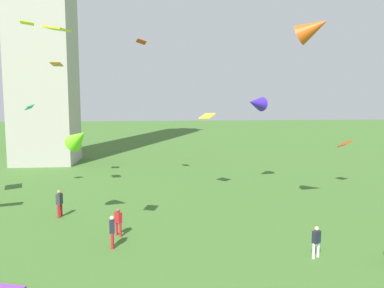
{
  "coord_description": "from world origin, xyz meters",
  "views": [
    {
      "loc": [
        -1.42,
        -6.73,
        7.87
      ],
      "look_at": [
        0.88,
        20.4,
        4.59
      ],
      "focal_mm": 37.78,
      "sensor_mm": 36.0,
      "label": 1
    }
  ],
  "objects_px": {
    "kite_flying_2": "(27,23)",
    "kite_flying_4": "(256,103)",
    "person_3": "(59,202)",
    "person_4": "(118,220)",
    "kite_flying_10": "(57,29)",
    "kite_flying_5": "(56,64)",
    "kite_flying_7": "(30,107)",
    "kite_flying_11": "(78,138)",
    "kite_flying_6": "(141,42)",
    "kite_flying_0": "(313,28)",
    "kite_flying_3": "(345,144)",
    "person_1": "(316,240)",
    "kite_flying_8": "(207,116)",
    "person_0": "(112,230)"
  },
  "relations": [
    {
      "from": "kite_flying_4",
      "to": "kite_flying_11",
      "type": "height_order",
      "value": "kite_flying_4"
    },
    {
      "from": "kite_flying_6",
      "to": "person_0",
      "type": "bearing_deg",
      "value": -15.04
    },
    {
      "from": "person_3",
      "to": "kite_flying_4",
      "type": "distance_m",
      "value": 17.53
    },
    {
      "from": "kite_flying_0",
      "to": "kite_flying_3",
      "type": "bearing_deg",
      "value": 1.99
    },
    {
      "from": "person_3",
      "to": "kite_flying_5",
      "type": "relative_size",
      "value": 1.42
    },
    {
      "from": "person_1",
      "to": "kite_flying_3",
      "type": "xyz_separation_m",
      "value": [
        8.49,
        15.08,
        2.83
      ]
    },
    {
      "from": "kite_flying_7",
      "to": "kite_flying_8",
      "type": "xyz_separation_m",
      "value": [
        14.08,
        -1.5,
        -0.7
      ]
    },
    {
      "from": "kite_flying_10",
      "to": "kite_flying_11",
      "type": "height_order",
      "value": "kite_flying_10"
    },
    {
      "from": "kite_flying_5",
      "to": "kite_flying_11",
      "type": "relative_size",
      "value": 0.59
    },
    {
      "from": "kite_flying_5",
      "to": "kite_flying_10",
      "type": "relative_size",
      "value": 0.9
    },
    {
      "from": "person_0",
      "to": "kite_flying_6",
      "type": "xyz_separation_m",
      "value": [
        1.11,
        14.23,
        11.39
      ]
    },
    {
      "from": "kite_flying_3",
      "to": "person_1",
      "type": "bearing_deg",
      "value": -42.0
    },
    {
      "from": "kite_flying_0",
      "to": "kite_flying_6",
      "type": "xyz_separation_m",
      "value": [
        -10.23,
        11.69,
        0.65
      ]
    },
    {
      "from": "person_0",
      "to": "kite_flying_2",
      "type": "xyz_separation_m",
      "value": [
        -6.28,
        8.22,
        11.75
      ]
    },
    {
      "from": "kite_flying_5",
      "to": "kite_flying_7",
      "type": "bearing_deg",
      "value": -34.87
    },
    {
      "from": "person_3",
      "to": "kite_flying_0",
      "type": "height_order",
      "value": "kite_flying_0"
    },
    {
      "from": "person_4",
      "to": "kite_flying_10",
      "type": "height_order",
      "value": "kite_flying_10"
    },
    {
      "from": "kite_flying_2",
      "to": "kite_flying_4",
      "type": "relative_size",
      "value": 0.64
    },
    {
      "from": "kite_flying_7",
      "to": "kite_flying_10",
      "type": "xyz_separation_m",
      "value": [
        5.77,
        -14.51,
        3.86
      ]
    },
    {
      "from": "kite_flying_0",
      "to": "kite_flying_3",
      "type": "height_order",
      "value": "kite_flying_0"
    },
    {
      "from": "kite_flying_8",
      "to": "kite_flying_10",
      "type": "height_order",
      "value": "kite_flying_10"
    },
    {
      "from": "kite_flying_4",
      "to": "kite_flying_11",
      "type": "relative_size",
      "value": 1.04
    },
    {
      "from": "kite_flying_4",
      "to": "kite_flying_10",
      "type": "height_order",
      "value": "kite_flying_10"
    },
    {
      "from": "person_3",
      "to": "kite_flying_0",
      "type": "bearing_deg",
      "value": -88.37
    },
    {
      "from": "person_4",
      "to": "kite_flying_7",
      "type": "relative_size",
      "value": 1.49
    },
    {
      "from": "kite_flying_7",
      "to": "kite_flying_5",
      "type": "bearing_deg",
      "value": 106.66
    },
    {
      "from": "kite_flying_3",
      "to": "person_4",
      "type": "bearing_deg",
      "value": -71.45
    },
    {
      "from": "kite_flying_5",
      "to": "kite_flying_2",
      "type": "bearing_deg",
      "value": 0.28
    },
    {
      "from": "kite_flying_2",
      "to": "kite_flying_6",
      "type": "bearing_deg",
      "value": 114.48
    },
    {
      "from": "kite_flying_6",
      "to": "kite_flying_8",
      "type": "relative_size",
      "value": 0.81
    },
    {
      "from": "person_4",
      "to": "kite_flying_11",
      "type": "bearing_deg",
      "value": 2.22
    },
    {
      "from": "kite_flying_2",
      "to": "kite_flying_10",
      "type": "relative_size",
      "value": 1.02
    },
    {
      "from": "kite_flying_5",
      "to": "kite_flying_11",
      "type": "height_order",
      "value": "kite_flying_5"
    },
    {
      "from": "person_0",
      "to": "person_4",
      "type": "relative_size",
      "value": 1.07
    },
    {
      "from": "person_3",
      "to": "kite_flying_3",
      "type": "relative_size",
      "value": 1.28
    },
    {
      "from": "person_4",
      "to": "kite_flying_2",
      "type": "distance_m",
      "value": 14.91
    },
    {
      "from": "person_4",
      "to": "kite_flying_10",
      "type": "distance_m",
      "value": 10.73
    },
    {
      "from": "kite_flying_0",
      "to": "person_1",
      "type": "bearing_deg",
      "value": -158.71
    },
    {
      "from": "kite_flying_5",
      "to": "kite_flying_8",
      "type": "xyz_separation_m",
      "value": [
        12.4,
        -3.76,
        -4.28
      ]
    },
    {
      "from": "person_1",
      "to": "kite_flying_7",
      "type": "distance_m",
      "value": 24.03
    },
    {
      "from": "person_0",
      "to": "kite_flying_10",
      "type": "relative_size",
      "value": 1.22
    },
    {
      "from": "kite_flying_0",
      "to": "kite_flying_3",
      "type": "xyz_separation_m",
      "value": [
        7.18,
        10.36,
        -7.99
      ]
    },
    {
      "from": "kite_flying_8",
      "to": "kite_flying_10",
      "type": "bearing_deg",
      "value": 112.64
    },
    {
      "from": "kite_flying_8",
      "to": "kite_flying_11",
      "type": "xyz_separation_m",
      "value": [
        -8.72,
        -6.85,
        -0.94
      ]
    },
    {
      "from": "kite_flying_10",
      "to": "kite_flying_6",
      "type": "bearing_deg",
      "value": -178.81
    },
    {
      "from": "person_0",
      "to": "person_3",
      "type": "height_order",
      "value": "person_3"
    },
    {
      "from": "kite_flying_0",
      "to": "kite_flying_2",
      "type": "height_order",
      "value": "kite_flying_2"
    },
    {
      "from": "kite_flying_6",
      "to": "kite_flying_11",
      "type": "height_order",
      "value": "kite_flying_6"
    },
    {
      "from": "kite_flying_2",
      "to": "person_3",
      "type": "bearing_deg",
      "value": 27.4
    },
    {
      "from": "kite_flying_4",
      "to": "kite_flying_11",
      "type": "bearing_deg",
      "value": -95.83
    }
  ]
}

